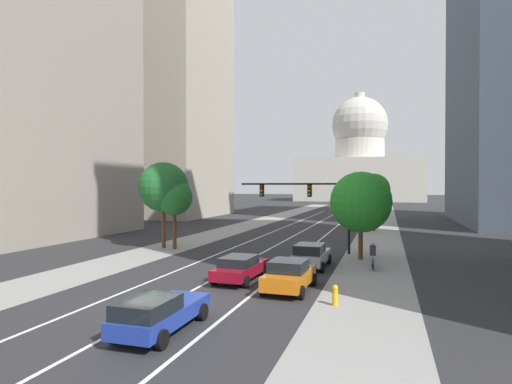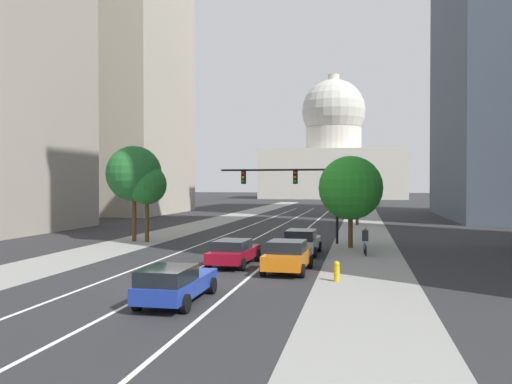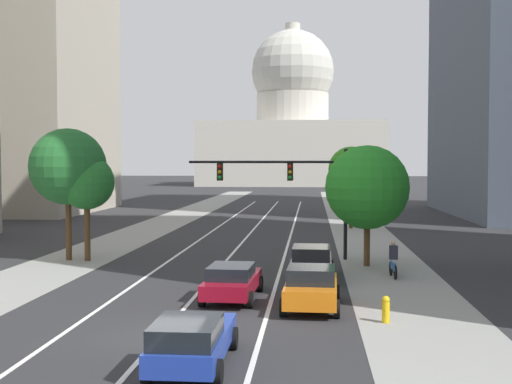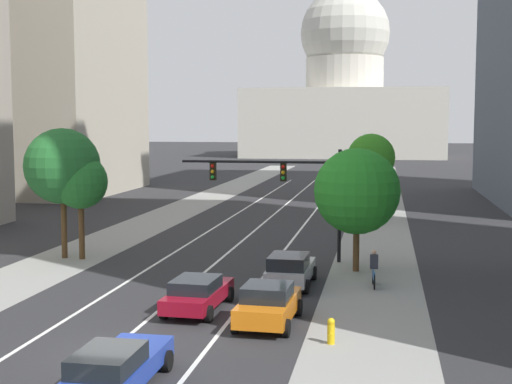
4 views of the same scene
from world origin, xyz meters
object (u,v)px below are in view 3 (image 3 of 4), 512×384
object	(u,v)px
car_silver	(311,261)
car_blue	(192,340)
street_tree_near_right	(367,187)
fire_hydrant	(386,309)
street_tree_near_left	(68,167)
car_crimson	(232,281)
cyclist	(393,259)
street_tree_mid_right	(351,169)
street_tree_mid_left	(87,183)
traffic_signal_mast	(293,182)
capitol_building	(292,126)
car_orange	(311,287)

from	to	relation	value
car_silver	car_blue	xyz separation A→B (m)	(-3.07, -13.54, -0.07)
car_silver	street_tree_near_right	world-z (taller)	street_tree_near_right
fire_hydrant	street_tree_near_left	distance (m)	20.77
car_crimson	cyclist	bearing A→B (deg)	-49.24
street_tree_near_left	street_tree_mid_right	bearing A→B (deg)	49.30
street_tree_mid_left	traffic_signal_mast	bearing A→B (deg)	8.32
car_blue	cyclist	size ratio (longest dim) A/B	2.65
street_tree_mid_right	street_tree_near_right	bearing A→B (deg)	-90.92
traffic_signal_mast	fire_hydrant	bearing A→B (deg)	-76.20
car_crimson	capitol_building	bearing A→B (deg)	3.14
street_tree_mid_left	street_tree_near_right	xyz separation A→B (m)	(14.90, -0.56, -0.18)
car_orange	traffic_signal_mast	distance (m)	12.92
car_orange	street_tree_mid_left	xyz separation A→B (m)	(-12.08, 10.78, 3.43)
street_tree_mid_left	street_tree_mid_right	size ratio (longest dim) A/B	0.87
street_tree_near_right	car_crimson	bearing A→B (deg)	-123.92
car_orange	car_crimson	xyz separation A→B (m)	(-3.07, 1.45, -0.07)
capitol_building	cyclist	distance (m)	125.10
car_orange	street_tree_near_right	bearing A→B (deg)	-13.43
car_crimson	fire_hydrant	xyz separation A→B (m)	(5.54, -3.38, -0.26)
car_orange	fire_hydrant	distance (m)	3.15
car_blue	car_crimson	world-z (taller)	car_blue
car_silver	car_orange	world-z (taller)	car_orange
car_crimson	street_tree_mid_right	distance (m)	29.40
car_orange	street_tree_mid_left	distance (m)	16.55
capitol_building	traffic_signal_mast	world-z (taller)	capitol_building
street_tree_near_right	street_tree_near_left	size ratio (longest dim) A/B	0.87
car_orange	traffic_signal_mast	xyz separation A→B (m)	(-1.05, 12.40, 3.47)
car_blue	street_tree_mid_left	size ratio (longest dim) A/B	0.79
car_crimson	street_tree_near_left	distance (m)	14.52
street_tree_near_right	capitol_building	bearing A→B (deg)	93.52
street_tree_near_right	street_tree_mid_right	bearing A→B (deg)	89.08
traffic_signal_mast	street_tree_near_left	world-z (taller)	street_tree_near_left
capitol_building	street_tree_near_left	bearing A→B (deg)	-94.08
street_tree_near_right	street_tree_near_left	world-z (taller)	street_tree_near_left
street_tree_near_right	street_tree_mid_right	distance (m)	19.70
capitol_building	car_blue	size ratio (longest dim) A/B	9.22
street_tree_mid_left	car_orange	bearing A→B (deg)	-41.76
car_blue	street_tree_mid_right	distance (m)	37.89
car_silver	street_tree_mid_right	bearing A→B (deg)	-6.52
car_silver	street_tree_mid_right	world-z (taller)	street_tree_mid_right
street_tree_near_left	fire_hydrant	bearing A→B (deg)	-39.46
car_orange	street_tree_mid_right	xyz separation A→B (m)	(3.14, 29.90, 3.96)
car_silver	traffic_signal_mast	size ratio (longest dim) A/B	0.50
street_tree_near_right	street_tree_mid_right	xyz separation A→B (m)	(0.32, 19.68, 0.71)
street_tree_near_left	street_tree_mid_right	size ratio (longest dim) A/B	1.08
traffic_signal_mast	street_tree_near_left	xyz separation A→B (m)	(-12.12, -1.46, 0.81)
street_tree_near_right	street_tree_mid_right	world-z (taller)	street_tree_mid_right
street_tree_near_left	street_tree_mid_right	xyz separation A→B (m)	(16.31, 18.96, -0.32)
fire_hydrant	cyclist	world-z (taller)	cyclist
capitol_building	traffic_signal_mast	size ratio (longest dim) A/B	4.80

